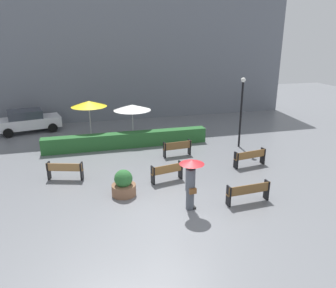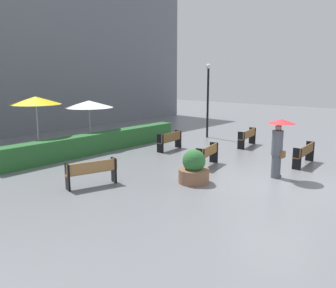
{
  "view_description": "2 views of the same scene",
  "coord_description": "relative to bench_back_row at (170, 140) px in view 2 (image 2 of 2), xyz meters",
  "views": [
    {
      "loc": [
        -3.34,
        -10.76,
        6.54
      ],
      "look_at": [
        0.68,
        4.08,
        1.45
      ],
      "focal_mm": 35.29,
      "sensor_mm": 36.0,
      "label": 1
    },
    {
      "loc": [
        -11.26,
        -4.67,
        3.59
      ],
      "look_at": [
        -1.12,
        3.81,
        1.01
      ],
      "focal_mm": 38.09,
      "sensor_mm": 36.0,
      "label": 2
    }
  ],
  "objects": [
    {
      "name": "bench_far_left",
      "position": [
        -6.05,
        -1.7,
        0.0
      ],
      "size": [
        1.71,
        0.82,
        0.85
      ],
      "color": "#9E7242",
      "rests_on": "ground"
    },
    {
      "name": "patio_umbrella_white",
      "position": [
        -1.92,
        3.66,
        1.64
      ],
      "size": [
        2.37,
        2.37,
        2.33
      ],
      "color": "silver",
      "rests_on": "ground"
    },
    {
      "name": "planter_pot",
      "position": [
        -3.59,
        -4.0,
        -0.02
      ],
      "size": [
        1.04,
        1.04,
        1.15
      ],
      "color": "brown",
      "rests_on": "ground"
    },
    {
      "name": "bench_near_right",
      "position": [
        1.21,
        -6.03,
        -0.0
      ],
      "size": [
        1.9,
        0.43,
        0.84
      ],
      "color": "brown",
      "rests_on": "ground"
    },
    {
      "name": "bench_back_row",
      "position": [
        0.0,
        0.0,
        0.0
      ],
      "size": [
        1.65,
        0.47,
        0.87
      ],
      "color": "brown",
      "rests_on": "ground"
    },
    {
      "name": "lamp_post",
      "position": [
        4.15,
        0.63,
        2.04
      ],
      "size": [
        0.28,
        0.28,
        4.21
      ],
      "color": "black",
      "rests_on": "ground"
    },
    {
      "name": "hedge_strip",
      "position": [
        -2.51,
        2.31,
        -0.06
      ],
      "size": [
        9.95,
        0.7,
        0.91
      ],
      "primitive_type": "cube",
      "color": "#28602D",
      "rests_on": "ground"
    },
    {
      "name": "ground_plane",
      "position": [
        -1.78,
        -6.09,
        -0.51
      ],
      "size": [
        60.0,
        60.0,
        0.0
      ],
      "primitive_type": "plane",
      "color": "slate"
    },
    {
      "name": "bench_mid_center",
      "position": [
        -1.44,
        -3.14,
        -0.01
      ],
      "size": [
        1.59,
        0.64,
        0.85
      ],
      "color": "olive",
      "rests_on": "ground"
    },
    {
      "name": "pedestrian_with_umbrella",
      "position": [
        -1.24,
        -5.92,
        0.83
      ],
      "size": [
        0.95,
        0.95,
        2.1
      ],
      "color": "#4C515B",
      "rests_on": "ground"
    },
    {
      "name": "patio_umbrella_yellow",
      "position": [
        -4.57,
        4.04,
        1.95
      ],
      "size": [
        2.22,
        2.22,
        2.64
      ],
      "color": "silver",
      "rests_on": "ground"
    },
    {
      "name": "bench_far_right",
      "position": [
        3.22,
        -2.45,
        0.01
      ],
      "size": [
        1.84,
        0.6,
        0.86
      ],
      "color": "olive",
      "rests_on": "ground"
    },
    {
      "name": "building_facade",
      "position": [
        -1.78,
        9.91,
        5.18
      ],
      "size": [
        28.0,
        1.2,
        11.37
      ],
      "primitive_type": "cube",
      "color": "slate",
      "rests_on": "ground"
    }
  ]
}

